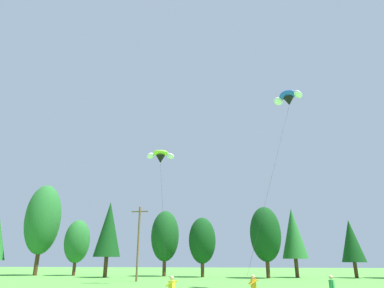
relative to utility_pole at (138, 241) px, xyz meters
name	(u,v)px	position (x,y,z in m)	size (l,w,h in m)	color
treeline_tree_b	(43,219)	(-21.43, 13.40, 4.50)	(5.93, 5.93, 15.31)	#472D19
treeline_tree_c	(77,241)	(-14.84, 13.88, 0.71)	(4.25, 4.25, 9.06)	#472D19
treeline_tree_d	(109,229)	(-7.38, 8.69, 2.26)	(4.07, 4.07, 11.22)	#472D19
treeline_tree_e	(165,236)	(0.66, 13.29, 1.46)	(4.58, 4.58, 10.30)	#472D19
treeline_tree_f	(202,240)	(7.01, 11.43, 0.60)	(4.20, 4.20, 8.87)	#472D19
treeline_tree_g	(265,234)	(16.68, 9.69, 1.37)	(4.54, 4.54, 10.15)	#472D19
treeline_tree_h	(293,233)	(21.11, 12.01, 1.60)	(3.84, 3.84, 10.18)	#472D19
treeline_tree_i	(351,241)	(29.50, 12.03, 0.41)	(3.42, 3.42, 8.28)	#472D19
utility_pole	(138,241)	(0.00, 0.00, 0.00)	(2.20, 0.26, 9.03)	brown
kite_flyer_mid	(254,287)	(13.13, -20.72, -3.77)	(0.63, 0.66, 1.69)	gray
kite_flyer_far	(332,288)	(17.54, -20.89, -3.79)	(0.42, 0.59, 1.69)	navy
parafoil_kite_high_lime_white	(161,156)	(3.57, -4.68, 9.63)	(6.39, 18.68, 13.60)	#93D633
parafoil_kite_mid_blue_white	(288,98)	(18.34, -9.91, 13.89)	(7.15, 12.26, 17.84)	blue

